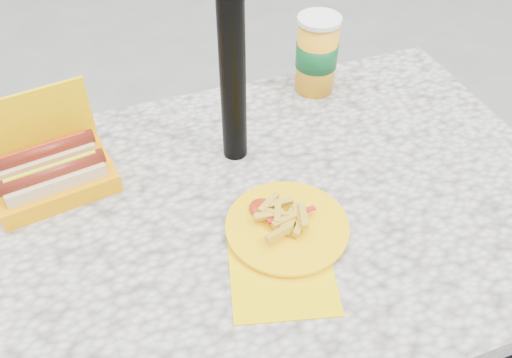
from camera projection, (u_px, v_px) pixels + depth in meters
name	position (u px, v px, depth m)	size (l,w,h in m)	color
picnic_table	(262.00, 241.00, 1.10)	(1.20, 0.80, 0.75)	beige
hotdog_box	(51.00, 171.00, 1.04)	(0.24, 0.18, 0.18)	#FFC100
fries_plate	(286.00, 229.00, 0.97)	(0.26, 0.31, 0.04)	#F9CC00
soda_cup	(317.00, 54.00, 1.24)	(0.10, 0.10, 0.18)	#FFA918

